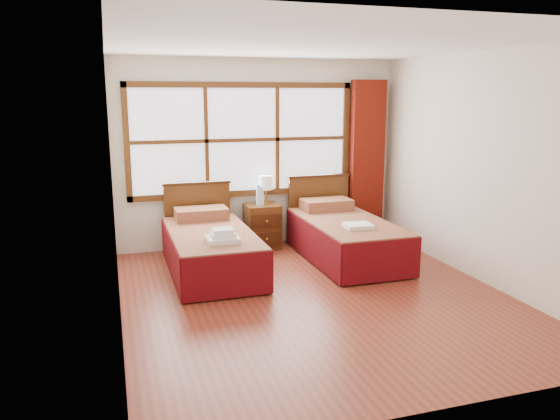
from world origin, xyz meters
name	(u,v)px	position (x,y,z in m)	size (l,w,h in m)	color
floor	(316,297)	(0.00, 0.00, 0.00)	(4.50, 4.50, 0.00)	maroon
ceiling	(319,44)	(0.00, 0.00, 2.60)	(4.50, 4.50, 0.00)	white
wall_back	(259,154)	(0.00, 2.25, 1.30)	(4.00, 4.00, 0.00)	silver
wall_left	(113,186)	(-2.00, 0.00, 1.30)	(4.50, 4.50, 0.00)	silver
wall_right	(483,168)	(2.00, 0.00, 1.30)	(4.50, 4.50, 0.00)	silver
window	(242,140)	(-0.25, 2.21, 1.50)	(3.16, 0.06, 1.56)	white
curtain	(367,160)	(1.60, 2.11, 1.17)	(0.50, 0.16, 2.30)	maroon
bed_left	(210,248)	(-0.91, 1.20, 0.29)	(0.99, 2.01, 0.96)	#361B0B
bed_right	(344,236)	(0.86, 1.20, 0.30)	(1.01, 2.03, 0.98)	#361B0B
nightstand	(262,226)	(-0.03, 1.99, 0.31)	(0.47, 0.46, 0.62)	#4F2C11
towels_left	(223,237)	(-0.87, 0.63, 0.57)	(0.36, 0.31, 0.15)	white
towels_right	(358,226)	(0.83, 0.74, 0.55)	(0.34, 0.30, 0.05)	white
lamp	(266,183)	(0.06, 2.12, 0.89)	(0.20, 0.20, 0.38)	#B7883A
bottle_near	(259,196)	(-0.09, 1.97, 0.75)	(0.07, 0.07, 0.28)	#C1E0F8
bottle_far	(261,196)	(-0.04, 1.99, 0.74)	(0.07, 0.07, 0.25)	#C1E0F8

